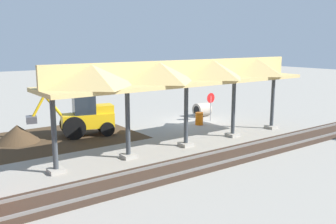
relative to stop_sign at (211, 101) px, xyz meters
name	(u,v)px	position (x,y,z in m)	size (l,w,h in m)	color
ground_plane	(196,122)	(1.10, -0.39, -1.51)	(120.00, 120.00, 0.00)	gray
dirt_work_zone	(54,138)	(11.42, -1.75, -1.51)	(10.05, 7.00, 0.01)	#42301E
platform_canopy	(186,73)	(5.93, 4.39, 2.66)	(16.35, 3.20, 4.90)	#9E998E
rail_tracks	(280,143)	(1.10, 7.25, -1.48)	(60.00, 2.58, 0.15)	slate
stop_sign	(211,101)	(0.00, 0.00, 0.00)	(0.76, 0.06, 2.11)	gray
backhoe	(85,116)	(9.54, -1.27, -0.25)	(5.35, 2.39, 2.82)	#EAB214
dirt_mound	(18,142)	(13.45, -2.26, -1.51)	(5.13, 5.13, 2.05)	#42301E
concrete_pipe	(202,110)	(-0.62, -1.66, -0.97)	(1.19, 1.09, 1.08)	#9E9384
traffic_barrel	(199,119)	(1.61, 0.56, -1.06)	(0.56, 0.56, 0.90)	orange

